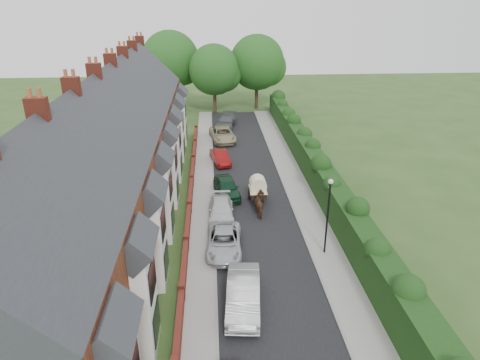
# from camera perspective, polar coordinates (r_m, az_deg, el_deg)

# --- Properties ---
(ground) EXTENTS (140.00, 140.00, 0.00)m
(ground) POSITION_cam_1_polar(r_m,az_deg,el_deg) (24.25, 5.48, -15.21)
(ground) COLOR #2D4C1E
(ground) RESTS_ON ground
(road) EXTENTS (6.00, 58.00, 0.02)m
(road) POSITION_cam_1_polar(r_m,az_deg,el_deg) (33.40, 1.69, -3.44)
(road) COLOR black
(road) RESTS_ON ground
(pavement_hedge_side) EXTENTS (2.20, 58.00, 0.12)m
(pavement_hedge_side) POSITION_cam_1_polar(r_m,az_deg,el_deg) (34.00, 8.60, -3.11)
(pavement_hedge_side) COLOR #98968F
(pavement_hedge_side) RESTS_ON ground
(pavement_house_side) EXTENTS (1.70, 58.00, 0.12)m
(pavement_house_side) POSITION_cam_1_polar(r_m,az_deg,el_deg) (33.25, -4.94, -3.55)
(pavement_house_side) COLOR #98968F
(pavement_house_side) RESTS_ON ground
(kerb_hedge_side) EXTENTS (0.18, 58.00, 0.13)m
(kerb_hedge_side) POSITION_cam_1_polar(r_m,az_deg,el_deg) (33.79, 6.86, -3.17)
(kerb_hedge_side) COLOR gray
(kerb_hedge_side) RESTS_ON ground
(kerb_house_side) EXTENTS (0.18, 58.00, 0.13)m
(kerb_house_side) POSITION_cam_1_polar(r_m,az_deg,el_deg) (33.24, -3.56, -3.51)
(kerb_house_side) COLOR gray
(kerb_house_side) RESTS_ON ground
(hedge) EXTENTS (2.10, 58.00, 2.85)m
(hedge) POSITION_cam_1_polar(r_m,az_deg,el_deg) (33.77, 11.74, -0.65)
(hedge) COLOR black
(hedge) RESTS_ON ground
(terrace_row) EXTENTS (9.05, 40.50, 11.50)m
(terrace_row) POSITION_cam_1_polar(r_m,az_deg,el_deg) (31.41, -17.22, 2.57)
(terrace_row) COLOR brown
(terrace_row) RESTS_ON ground
(garden_wall_row) EXTENTS (0.35, 40.35, 1.10)m
(garden_wall_row) POSITION_cam_1_polar(r_m,az_deg,el_deg) (32.22, -6.76, -3.77)
(garden_wall_row) COLOR maroon
(garden_wall_row) RESTS_ON ground
(lamppost) EXTENTS (0.32, 0.32, 5.16)m
(lamppost) POSITION_cam_1_polar(r_m,az_deg,el_deg) (26.46, 11.70, -3.60)
(lamppost) COLOR black
(lamppost) RESTS_ON ground
(tree_far_left) EXTENTS (7.14, 6.80, 9.29)m
(tree_far_left) POSITION_cam_1_polar(r_m,az_deg,el_deg) (59.47, -3.13, 14.32)
(tree_far_left) COLOR #332316
(tree_far_left) RESTS_ON ground
(tree_far_right) EXTENTS (7.98, 7.60, 10.31)m
(tree_far_right) POSITION_cam_1_polar(r_m,az_deg,el_deg) (61.74, 2.64, 15.23)
(tree_far_right) COLOR #332316
(tree_far_right) RESTS_ON ground
(tree_far_back) EXTENTS (8.40, 8.00, 10.82)m
(tree_far_back) POSITION_cam_1_polar(r_m,az_deg,el_deg) (62.51, -8.86, 15.37)
(tree_far_back) COLOR #332316
(tree_far_back) RESTS_ON ground
(car_silver_a) EXTENTS (2.13, 5.01, 1.61)m
(car_silver_a) POSITION_cam_1_polar(r_m,az_deg,el_deg) (23.01, 0.43, -15.00)
(car_silver_a) COLOR silver
(car_silver_a) RESTS_ON ground
(car_silver_b) EXTENTS (2.42, 4.85, 1.32)m
(car_silver_b) POSITION_cam_1_polar(r_m,az_deg,el_deg) (27.55, -2.14, -8.20)
(car_silver_b) COLOR silver
(car_silver_b) RESTS_ON ground
(car_white) EXTENTS (1.81, 4.38, 1.27)m
(car_white) POSITION_cam_1_polar(r_m,az_deg,el_deg) (31.45, -2.54, -3.98)
(car_white) COLOR silver
(car_white) RESTS_ON ground
(car_green) EXTENTS (2.37, 4.59, 1.49)m
(car_green) POSITION_cam_1_polar(r_m,az_deg,el_deg) (34.74, -1.81, -0.98)
(car_green) COLOR #0F341E
(car_green) RESTS_ON ground
(car_red) EXTENTS (2.13, 4.05, 1.27)m
(car_red) POSITION_cam_1_polar(r_m,az_deg,el_deg) (41.60, -2.65, 3.06)
(car_red) COLOR maroon
(car_red) RESTS_ON ground
(car_beige) EXTENTS (3.16, 5.60, 1.47)m
(car_beige) POSITION_cam_1_polar(r_m,az_deg,el_deg) (48.25, -2.35, 6.10)
(car_beige) COLOR tan
(car_beige) RESTS_ON ground
(car_grey) EXTENTS (3.00, 5.28, 1.44)m
(car_grey) POSITION_cam_1_polar(r_m,az_deg,el_deg) (53.64, -1.81, 7.88)
(car_grey) COLOR #54575B
(car_grey) RESTS_ON ground
(horse) EXTENTS (1.13, 2.11, 1.71)m
(horse) POSITION_cam_1_polar(r_m,az_deg,el_deg) (31.72, 2.80, -3.28)
(horse) COLOR #4D2E1C
(horse) RESTS_ON ground
(horse_cart) EXTENTS (1.37, 3.03, 2.19)m
(horse_cart) POSITION_cam_1_polar(r_m,az_deg,el_deg) (33.51, 2.39, -1.00)
(horse_cart) COLOR black
(horse_cart) RESTS_ON ground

